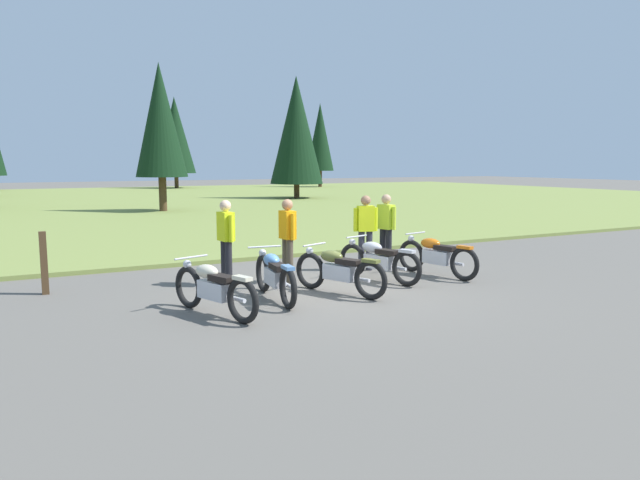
% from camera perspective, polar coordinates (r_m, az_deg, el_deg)
% --- Properties ---
extents(ground_plane, '(140.00, 140.00, 0.00)m').
position_cam_1_polar(ground_plane, '(10.95, 1.46, -5.04)').
color(ground_plane, '#605B54').
extents(grass_moorland, '(80.00, 44.00, 0.10)m').
position_cam_1_polar(grass_moorland, '(35.73, -19.24, 3.37)').
color(grass_moorland, olive).
rests_on(grass_moorland, ground).
extents(forest_treeline, '(45.16, 29.41, 8.58)m').
position_cam_1_polar(forest_treeline, '(42.86, -23.84, 9.46)').
color(forest_treeline, '#47331E').
rests_on(forest_treeline, ground).
extents(motorcycle_cream, '(0.88, 2.02, 0.88)m').
position_cam_1_polar(motorcycle_cream, '(9.34, -10.30, -4.61)').
color(motorcycle_cream, black).
rests_on(motorcycle_cream, ground).
extents(motorcycle_sky_blue, '(0.62, 2.10, 0.88)m').
position_cam_1_polar(motorcycle_sky_blue, '(10.26, -4.43, -3.42)').
color(motorcycle_sky_blue, black).
rests_on(motorcycle_sky_blue, ground).
extents(motorcycle_olive, '(0.95, 1.99, 0.88)m').
position_cam_1_polar(motorcycle_olive, '(10.68, 1.83, -2.96)').
color(motorcycle_olive, black).
rests_on(motorcycle_olive, ground).
extents(motorcycle_silver, '(0.84, 2.03, 0.88)m').
position_cam_1_polar(motorcycle_silver, '(11.88, 5.69, -1.93)').
color(motorcycle_silver, black).
rests_on(motorcycle_silver, ground).
extents(motorcycle_orange, '(0.74, 2.07, 0.88)m').
position_cam_1_polar(motorcycle_orange, '(12.62, 11.26, -1.48)').
color(motorcycle_orange, black).
rests_on(motorcycle_orange, ground).
extents(rider_near_row_end, '(0.31, 0.53, 1.67)m').
position_cam_1_polar(rider_near_row_end, '(13.46, 6.43, 1.36)').
color(rider_near_row_end, black).
rests_on(rider_near_row_end, ground).
extents(rider_checking_bike, '(0.53, 0.31, 1.67)m').
position_cam_1_polar(rider_checking_bike, '(12.98, 4.45, 1.16)').
color(rider_checking_bike, '#2D2D38').
rests_on(rider_checking_bike, ground).
extents(rider_in_hivis_vest, '(0.23, 0.55, 1.67)m').
position_cam_1_polar(rider_in_hivis_vest, '(11.66, -3.18, 0.45)').
color(rider_in_hivis_vest, '#4C4233').
rests_on(rider_in_hivis_vest, ground).
extents(rider_with_back_turned, '(0.26, 0.55, 1.67)m').
position_cam_1_polar(rider_with_back_turned, '(11.50, -9.13, 0.27)').
color(rider_with_back_turned, black).
rests_on(rider_with_back_turned, ground).
extents(trail_marker_post, '(0.12, 0.12, 1.15)m').
position_cam_1_polar(trail_marker_post, '(11.75, -25.26, -2.04)').
color(trail_marker_post, '#47331E').
rests_on(trail_marker_post, ground).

